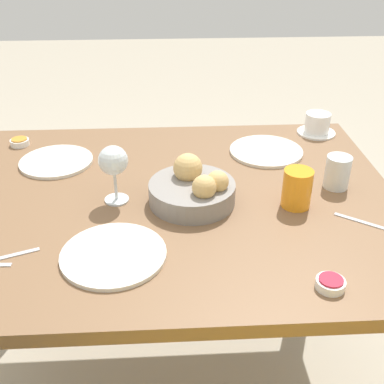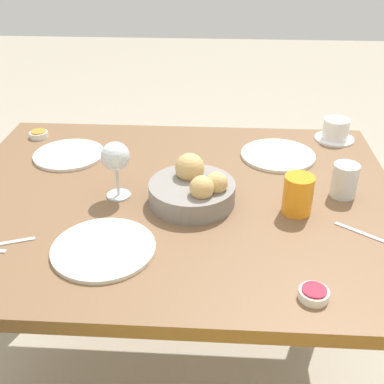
{
  "view_description": "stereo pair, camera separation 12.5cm",
  "coord_description": "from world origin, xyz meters",
  "px_view_note": "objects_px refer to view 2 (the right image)",
  "views": [
    {
      "loc": [
        0.01,
        1.11,
        1.39
      ],
      "look_at": [
        -0.05,
        0.03,
        0.75
      ],
      "focal_mm": 45.0,
      "sensor_mm": 36.0,
      "label": 1
    },
    {
      "loc": [
        -0.11,
        1.1,
        1.39
      ],
      "look_at": [
        -0.05,
        0.03,
        0.75
      ],
      "focal_mm": 45.0,
      "sensor_mm": 36.0,
      "label": 2
    }
  ],
  "objects_px": {
    "water_tumbler": "(345,180)",
    "wine_glass": "(115,158)",
    "plate_far_center": "(104,249)",
    "jam_bowl_honey": "(39,134)",
    "fork_silver": "(373,237)",
    "plate_near_left": "(278,155)",
    "coffee_cup": "(336,131)",
    "spoon_coffee": "(3,243)",
    "bread_basket": "(194,189)",
    "jam_bowl_berry": "(314,294)",
    "plate_near_right": "(69,155)",
    "juice_glass": "(298,195)"
  },
  "relations": [
    {
      "from": "water_tumbler",
      "to": "wine_glass",
      "type": "distance_m",
      "value": 0.6
    },
    {
      "from": "plate_far_center",
      "to": "jam_bowl_honey",
      "type": "relative_size",
      "value": 3.92
    },
    {
      "from": "fork_silver",
      "to": "jam_bowl_honey",
      "type": "bearing_deg",
      "value": -27.99
    },
    {
      "from": "plate_near_left",
      "to": "jam_bowl_honey",
      "type": "xyz_separation_m",
      "value": [
        0.79,
        -0.1,
        0.01
      ]
    },
    {
      "from": "wine_glass",
      "to": "fork_silver",
      "type": "xyz_separation_m",
      "value": [
        -0.63,
        0.15,
        -0.11
      ]
    },
    {
      "from": "plate_near_left",
      "to": "plate_far_center",
      "type": "xyz_separation_m",
      "value": [
        0.44,
        0.5,
        0.0
      ]
    },
    {
      "from": "coffee_cup",
      "to": "spoon_coffee",
      "type": "relative_size",
      "value": 0.95
    },
    {
      "from": "bread_basket",
      "to": "jam_bowl_berry",
      "type": "xyz_separation_m",
      "value": [
        -0.26,
        0.35,
        -0.03
      ]
    },
    {
      "from": "water_tumbler",
      "to": "coffee_cup",
      "type": "relative_size",
      "value": 0.71
    },
    {
      "from": "jam_bowl_berry",
      "to": "plate_near_right",
      "type": "bearing_deg",
      "value": -42.07
    },
    {
      "from": "plate_far_center",
      "to": "juice_glass",
      "type": "distance_m",
      "value": 0.49
    },
    {
      "from": "bread_basket",
      "to": "wine_glass",
      "type": "distance_m",
      "value": 0.22
    },
    {
      "from": "fork_silver",
      "to": "wine_glass",
      "type": "bearing_deg",
      "value": -13.6
    },
    {
      "from": "wine_glass",
      "to": "jam_bowl_berry",
      "type": "distance_m",
      "value": 0.6
    },
    {
      "from": "plate_far_center",
      "to": "jam_bowl_honey",
      "type": "height_order",
      "value": "jam_bowl_honey"
    },
    {
      "from": "plate_near_right",
      "to": "plate_far_center",
      "type": "height_order",
      "value": "same"
    },
    {
      "from": "plate_near_left",
      "to": "spoon_coffee",
      "type": "xyz_separation_m",
      "value": [
        0.67,
        0.49,
        -0.0
      ]
    },
    {
      "from": "plate_near_left",
      "to": "juice_glass",
      "type": "bearing_deg",
      "value": 92.91
    },
    {
      "from": "juice_glass",
      "to": "spoon_coffee",
      "type": "distance_m",
      "value": 0.71
    },
    {
      "from": "plate_far_center",
      "to": "fork_silver",
      "type": "bearing_deg",
      "value": -172.09
    },
    {
      "from": "plate_near_left",
      "to": "jam_bowl_honey",
      "type": "relative_size",
      "value": 3.82
    },
    {
      "from": "plate_near_left",
      "to": "plate_near_right",
      "type": "xyz_separation_m",
      "value": [
        0.65,
        0.04,
        0.0
      ]
    },
    {
      "from": "plate_far_center",
      "to": "water_tumbler",
      "type": "height_order",
      "value": "water_tumbler"
    },
    {
      "from": "water_tumbler",
      "to": "jam_bowl_honey",
      "type": "xyz_separation_m",
      "value": [
        0.94,
        -0.32,
        -0.03
      ]
    },
    {
      "from": "plate_near_right",
      "to": "coffee_cup",
      "type": "relative_size",
      "value": 1.69
    },
    {
      "from": "coffee_cup",
      "to": "jam_bowl_berry",
      "type": "bearing_deg",
      "value": 76.24
    },
    {
      "from": "juice_glass",
      "to": "fork_silver",
      "type": "bearing_deg",
      "value": 148.41
    },
    {
      "from": "water_tumbler",
      "to": "wine_glass",
      "type": "bearing_deg",
      "value": 3.78
    },
    {
      "from": "bread_basket",
      "to": "plate_near_right",
      "type": "bearing_deg",
      "value": -31.55
    },
    {
      "from": "coffee_cup",
      "to": "fork_silver",
      "type": "relative_size",
      "value": 0.81
    },
    {
      "from": "jam_bowl_berry",
      "to": "juice_glass",
      "type": "bearing_deg",
      "value": -90.91
    },
    {
      "from": "juice_glass",
      "to": "wine_glass",
      "type": "xyz_separation_m",
      "value": [
        0.46,
        -0.05,
        0.06
      ]
    },
    {
      "from": "wine_glass",
      "to": "coffee_cup",
      "type": "distance_m",
      "value": 0.77
    },
    {
      "from": "coffee_cup",
      "to": "jam_bowl_berry",
      "type": "height_order",
      "value": "coffee_cup"
    },
    {
      "from": "jam_bowl_honey",
      "to": "plate_near_left",
      "type": "bearing_deg",
      "value": 172.82
    },
    {
      "from": "plate_far_center",
      "to": "juice_glass",
      "type": "xyz_separation_m",
      "value": [
        -0.45,
        -0.19,
        0.05
      ]
    },
    {
      "from": "bread_basket",
      "to": "juice_glass",
      "type": "relative_size",
      "value": 2.22
    },
    {
      "from": "plate_near_right",
      "to": "juice_glass",
      "type": "xyz_separation_m",
      "value": [
        -0.66,
        0.28,
        0.05
      ]
    },
    {
      "from": "wine_glass",
      "to": "coffee_cup",
      "type": "height_order",
      "value": "wine_glass"
    },
    {
      "from": "jam_bowl_berry",
      "to": "fork_silver",
      "type": "bearing_deg",
      "value": -128.77
    },
    {
      "from": "wine_glass",
      "to": "spoon_coffee",
      "type": "xyz_separation_m",
      "value": [
        0.22,
        0.23,
        -0.11
      ]
    },
    {
      "from": "juice_glass",
      "to": "water_tumbler",
      "type": "distance_m",
      "value": 0.16
    },
    {
      "from": "wine_glass",
      "to": "spoon_coffee",
      "type": "distance_m",
      "value": 0.34
    },
    {
      "from": "plate_near_right",
      "to": "fork_silver",
      "type": "xyz_separation_m",
      "value": [
        -0.83,
        0.38,
        -0.0
      ]
    },
    {
      "from": "plate_near_right",
      "to": "spoon_coffee",
      "type": "distance_m",
      "value": 0.46
    },
    {
      "from": "wine_glass",
      "to": "water_tumbler",
      "type": "bearing_deg",
      "value": -176.22
    },
    {
      "from": "plate_near_left",
      "to": "wine_glass",
      "type": "relative_size",
      "value": 1.47
    },
    {
      "from": "bread_basket",
      "to": "fork_silver",
      "type": "height_order",
      "value": "bread_basket"
    },
    {
      "from": "plate_far_center",
      "to": "fork_silver",
      "type": "xyz_separation_m",
      "value": [
        -0.62,
        -0.09,
        -0.0
      ]
    },
    {
      "from": "plate_near_left",
      "to": "plate_near_right",
      "type": "bearing_deg",
      "value": 3.15
    }
  ]
}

